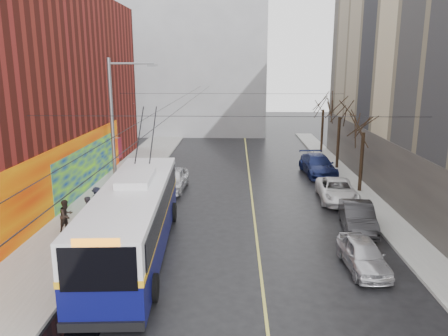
% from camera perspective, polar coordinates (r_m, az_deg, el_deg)
% --- Properties ---
extents(ground, '(140.00, 140.00, 0.00)m').
position_cam_1_polar(ground, '(15.89, -0.14, -19.53)').
color(ground, black).
rests_on(ground, ground).
extents(sidewalk_left, '(4.00, 60.00, 0.15)m').
position_cam_1_polar(sidewalk_left, '(28.04, -16.02, -4.98)').
color(sidewalk_left, gray).
rests_on(sidewalk_left, ground).
extents(sidewalk_right, '(2.00, 60.00, 0.15)m').
position_cam_1_polar(sidewalk_right, '(28.09, 19.39, -5.19)').
color(sidewalk_right, gray).
rests_on(sidewalk_right, ground).
extents(lane_line, '(0.12, 50.00, 0.01)m').
position_cam_1_polar(lane_line, '(28.69, 3.70, -4.21)').
color(lane_line, '#BFB74C').
rests_on(lane_line, ground).
extents(building_far, '(20.50, 12.10, 18.00)m').
position_cam_1_polar(building_far, '(58.69, -4.83, 13.62)').
color(building_far, gray).
rests_on(building_far, ground).
extents(streetlight_pole, '(2.65, 0.60, 9.00)m').
position_cam_1_polar(streetlight_pole, '(24.54, -13.95, 4.06)').
color(streetlight_pole, slate).
rests_on(streetlight_pole, ground).
extents(catenary_wires, '(18.00, 60.00, 0.22)m').
position_cam_1_polar(catenary_wires, '(28.37, -4.43, 8.46)').
color(catenary_wires, black).
extents(tree_near, '(3.20, 3.20, 6.40)m').
position_cam_1_polar(tree_near, '(30.80, 17.86, 5.86)').
color(tree_near, black).
rests_on(tree_near, ground).
extents(tree_mid, '(3.20, 3.20, 6.68)m').
position_cam_1_polar(tree_mid, '(37.50, 14.95, 7.69)').
color(tree_mid, black).
rests_on(tree_mid, ground).
extents(tree_far, '(3.20, 3.20, 6.57)m').
position_cam_1_polar(tree_far, '(44.33, 12.89, 8.45)').
color(tree_far, black).
rests_on(tree_far, ground).
extents(puddle, '(2.15, 2.83, 0.01)m').
position_cam_1_polar(puddle, '(17.13, -18.28, -17.61)').
color(puddle, black).
rests_on(puddle, ground).
extents(pigeons_flying, '(5.69, 1.13, 1.31)m').
position_cam_1_polar(pigeons_flying, '(23.88, -4.48, 9.54)').
color(pigeons_flying, slate).
extents(trolleybus, '(3.66, 13.35, 6.27)m').
position_cam_1_polar(trolleybus, '(20.65, -11.66, -6.43)').
color(trolleybus, '#090B47').
rests_on(trolleybus, ground).
extents(parked_car_a, '(1.75, 3.96, 1.33)m').
position_cam_1_polar(parked_car_a, '(20.05, 17.71, -10.74)').
color(parked_car_a, '#BCBCC1').
rests_on(parked_car_a, ground).
extents(parked_car_b, '(2.02, 4.57, 1.46)m').
position_cam_1_polar(parked_car_b, '(24.47, 17.06, -6.12)').
color(parked_car_b, '#262628').
rests_on(parked_car_b, ground).
extents(parked_car_c, '(2.57, 5.11, 1.39)m').
position_cam_1_polar(parked_car_c, '(29.30, 14.54, -2.84)').
color(parked_car_c, white).
rests_on(parked_car_c, ground).
extents(parked_car_d, '(2.63, 5.65, 1.60)m').
position_cam_1_polar(parked_car_d, '(35.83, 12.14, 0.38)').
color(parked_car_d, navy).
rests_on(parked_car_d, ground).
extents(following_car, '(2.12, 4.68, 1.56)m').
position_cam_1_polar(following_car, '(30.95, -6.73, -1.47)').
color(following_car, silver).
rests_on(following_car, ground).
extents(pedestrian_a, '(0.58, 0.74, 1.82)m').
position_cam_1_polar(pedestrian_a, '(24.04, -17.16, -5.65)').
color(pedestrian_a, black).
rests_on(pedestrian_a, sidewalk_left).
extents(pedestrian_b, '(0.93, 1.02, 1.70)m').
position_cam_1_polar(pedestrian_b, '(24.23, -19.91, -5.85)').
color(pedestrian_b, black).
rests_on(pedestrian_b, sidewalk_left).
extents(pedestrian_c, '(1.15, 1.07, 1.56)m').
position_cam_1_polar(pedestrian_c, '(26.64, -16.24, -4.03)').
color(pedestrian_c, black).
rests_on(pedestrian_c, sidewalk_left).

